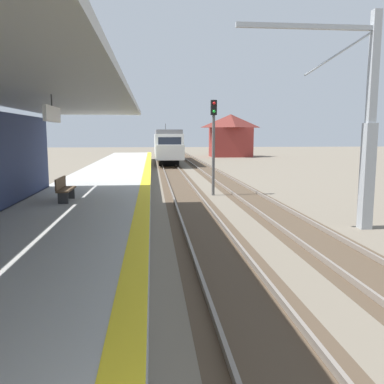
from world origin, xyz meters
TOP-DOWN VIEW (x-y plane):
  - station_platform at (-2.50, 16.00)m, footprint 5.00×80.00m
  - track_pair_nearest_platform at (1.90, 20.00)m, footprint 2.34×120.00m
  - track_pair_middle at (5.30, 20.00)m, footprint 2.34×120.00m
  - approaching_train at (1.90, 49.39)m, footprint 2.93×19.60m
  - rail_signal_post at (3.46, 21.41)m, footprint 0.32×0.34m
  - catenary_pylon_far_side at (7.37, 12.81)m, footprint 5.00×0.40m
  - platform_bench at (-3.16, 14.48)m, footprint 0.45×1.60m
  - distant_trackside_house at (12.04, 61.08)m, footprint 6.60×5.28m

SIDE VIEW (x-z plane):
  - track_pair_nearest_platform at x=1.90m, z-range -0.03..0.13m
  - track_pair_middle at x=5.30m, z-range -0.03..0.13m
  - station_platform at x=-2.50m, z-range 0.00..0.90m
  - platform_bench at x=-3.16m, z-range 0.93..1.81m
  - approaching_train at x=1.90m, z-range -0.20..4.56m
  - rail_signal_post at x=3.46m, z-range 0.59..5.79m
  - distant_trackside_house at x=12.04m, z-range 0.14..6.54m
  - catenary_pylon_far_side at x=7.37m, z-range -0.15..7.35m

